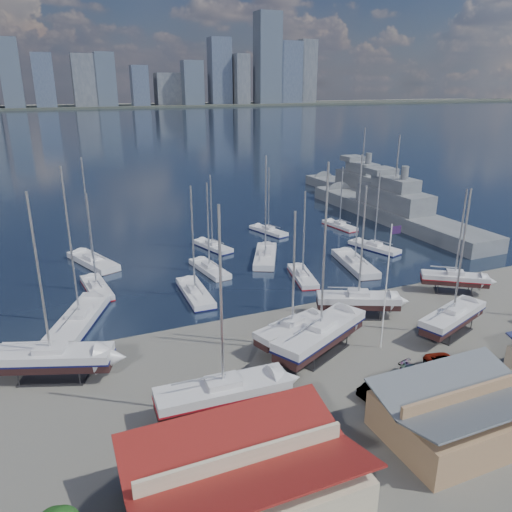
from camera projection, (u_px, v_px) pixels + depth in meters
name	position (u px, v px, depth m)	size (l,w,h in m)	color
ground	(346.00, 341.00, 52.79)	(1400.00, 1400.00, 0.00)	#605E59
water	(83.00, 126.00, 322.35)	(1400.00, 600.00, 0.40)	#1B2C40
far_shore	(62.00, 107.00, 547.99)	(1400.00, 80.00, 2.20)	#2D332D
skyline	(50.00, 70.00, 527.23)	(639.14, 43.80, 107.69)	#475166
shed_red	(244.00, 477.00, 31.46)	(14.70, 9.45, 4.51)	#BFB293
shed_grey	(462.00, 410.00, 38.18)	(12.60, 8.40, 4.17)	#8C6B4C
sailboat_cradle_0	(52.00, 358.00, 45.46)	(11.34, 6.69, 17.58)	#2D2D33
sailboat_cradle_1	(223.00, 393.00, 40.37)	(11.20, 3.58, 17.76)	#2D2D33
sailboat_cradle_2	(292.00, 328.00, 51.30)	(9.08, 5.01, 14.41)	#2D2D33
sailboat_cradle_3	(320.00, 334.00, 49.73)	(12.34, 8.40, 19.28)	#2D2D33
sailboat_cradle_4	(358.00, 300.00, 57.88)	(9.70, 6.37, 15.49)	#2D2D33
sailboat_cradle_5	(453.00, 317.00, 53.75)	(10.28, 5.97, 16.04)	#2D2D33
sailboat_cradle_6	(455.00, 278.00, 64.60)	(8.19, 6.68, 13.68)	#2D2D33
sailboat_moored_0	(80.00, 320.00, 56.76)	(8.38, 12.84, 18.72)	black
sailboat_moored_1	(97.00, 289.00, 65.55)	(3.54, 9.37, 13.67)	black
sailboat_moored_2	(93.00, 263.00, 75.10)	(6.89, 11.50, 16.79)	black
sailboat_moored_3	(195.00, 294.00, 63.87)	(3.10, 10.12, 15.02)	black
sailboat_moored_4	(210.00, 270.00, 72.26)	(3.79, 9.30, 13.63)	black
sailboat_moored_5	(212.00, 247.00, 82.38)	(4.84, 8.89, 12.80)	black
sailboat_moored_6	(303.00, 277.00, 69.53)	(4.40, 9.05, 13.04)	black
sailboat_moored_7	(265.00, 258.00, 77.25)	(7.82, 11.30, 16.77)	black
sailboat_moored_8	(268.00, 231.00, 90.97)	(4.71, 8.69, 12.52)	black
sailboat_moored_9	(355.00, 265.00, 74.16)	(5.41, 11.89, 17.34)	black
sailboat_moored_10	(374.00, 248.00, 81.87)	(5.22, 9.30, 13.41)	black
sailboat_moored_11	(340.00, 226.00, 94.43)	(3.39, 8.29, 12.03)	black
naval_ship_east	(393.00, 212.00, 99.00)	(8.03, 48.46, 18.36)	slate
naval_ship_west	(361.00, 190.00, 119.27)	(7.68, 41.42, 17.71)	slate
car_a	(269.00, 414.00, 40.22)	(1.52, 3.77, 1.29)	gray
car_b	(379.00, 388.00, 43.53)	(1.46, 4.18, 1.38)	gray
car_c	(450.00, 371.00, 45.96)	(2.62, 5.68, 1.58)	gray
car_d	(423.00, 376.00, 45.31)	(1.82, 4.48, 1.30)	gray
flagpole	(388.00, 278.00, 49.03)	(1.17, 0.12, 13.28)	white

